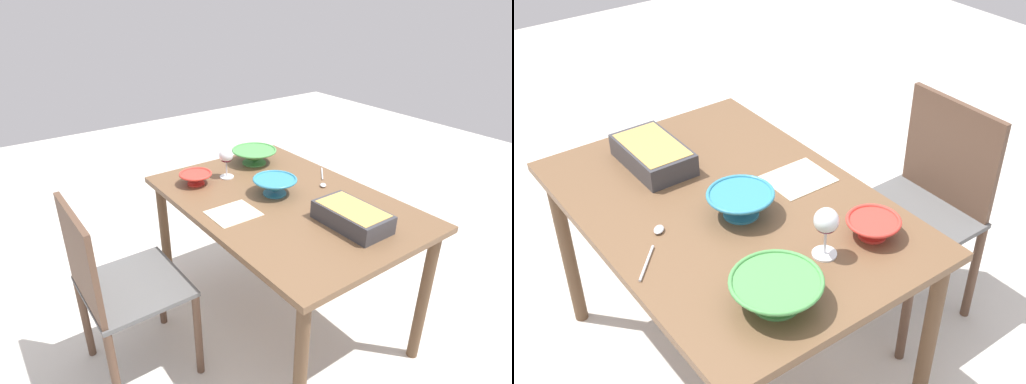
% 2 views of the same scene
% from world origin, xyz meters
% --- Properties ---
extents(ground_plane, '(8.00, 8.00, 0.00)m').
position_xyz_m(ground_plane, '(0.00, 0.00, 0.00)').
color(ground_plane, beige).
extents(dining_table, '(1.26, 0.86, 0.74)m').
position_xyz_m(dining_table, '(0.00, 0.00, 0.65)').
color(dining_table, brown).
rests_on(dining_table, ground_plane).
extents(chair, '(0.44, 0.42, 0.89)m').
position_xyz_m(chair, '(-0.15, -0.79, 0.50)').
color(chair, '#595959').
rests_on(chair, ground_plane).
extents(wine_glass, '(0.07, 0.07, 0.16)m').
position_xyz_m(wine_glass, '(-0.37, -0.08, 0.85)').
color(wine_glass, white).
rests_on(wine_glass, dining_table).
extents(casserole_dish, '(0.31, 0.18, 0.08)m').
position_xyz_m(casserole_dish, '(0.36, 0.08, 0.78)').
color(casserole_dish, '#38383D').
rests_on(casserole_dish, dining_table).
extents(mixing_bowl, '(0.17, 0.17, 0.06)m').
position_xyz_m(mixing_bowl, '(-0.39, -0.25, 0.77)').
color(mixing_bowl, red).
rests_on(mixing_bowl, dining_table).
extents(small_bowl, '(0.25, 0.25, 0.08)m').
position_xyz_m(small_bowl, '(-0.45, 0.15, 0.79)').
color(small_bowl, '#4C994C').
rests_on(small_bowl, dining_table).
extents(serving_bowl, '(0.21, 0.21, 0.08)m').
position_xyz_m(serving_bowl, '(-0.07, -0.00, 0.79)').
color(serving_bowl, teal).
rests_on(serving_bowl, dining_table).
extents(serving_spoon, '(0.20, 0.18, 0.01)m').
position_xyz_m(serving_spoon, '(-0.03, 0.28, 0.75)').
color(serving_spoon, silver).
rests_on(serving_spoon, dining_table).
extents(napkin, '(0.18, 0.21, 0.00)m').
position_xyz_m(napkin, '(-0.02, -0.27, 0.74)').
color(napkin, beige).
rests_on(napkin, dining_table).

